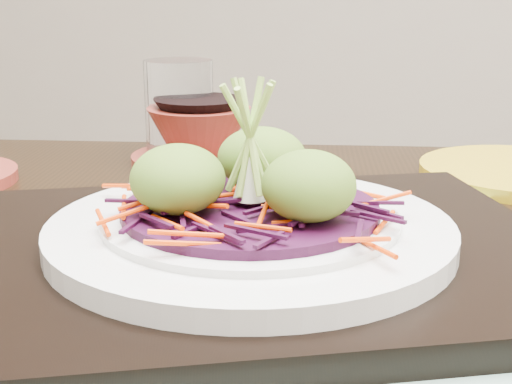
% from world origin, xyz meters
% --- Properties ---
extents(dining_table, '(1.27, 0.92, 0.74)m').
position_xyz_m(dining_table, '(-0.10, -0.06, 0.64)').
color(dining_table, black).
rests_on(dining_table, ground).
extents(placemat, '(0.59, 0.53, 0.00)m').
position_xyz_m(placemat, '(-0.07, -0.08, 0.74)').
color(placemat, '#7FA490').
rests_on(placemat, dining_table).
extents(serving_tray, '(0.51, 0.45, 0.02)m').
position_xyz_m(serving_tray, '(-0.07, -0.08, 0.75)').
color(serving_tray, black).
rests_on(serving_tray, placemat).
extents(white_plate, '(0.28, 0.28, 0.02)m').
position_xyz_m(white_plate, '(-0.07, -0.08, 0.77)').
color(white_plate, silver).
rests_on(white_plate, serving_tray).
extents(cabbage_bed, '(0.17, 0.17, 0.01)m').
position_xyz_m(cabbage_bed, '(-0.07, -0.08, 0.79)').
color(cabbage_bed, '#350A2A').
rests_on(cabbage_bed, white_plate).
extents(carrot_julienne, '(0.21, 0.21, 0.01)m').
position_xyz_m(carrot_julienne, '(-0.07, -0.08, 0.79)').
color(carrot_julienne, '#E53A04').
rests_on(carrot_julienne, cabbage_bed).
extents(guacamole_scoops, '(0.15, 0.13, 0.05)m').
position_xyz_m(guacamole_scoops, '(-0.07, -0.08, 0.81)').
color(guacamole_scoops, '#587E25').
rests_on(guacamole_scoops, cabbage_bed).
extents(scallion_garnish, '(0.06, 0.06, 0.10)m').
position_xyz_m(scallion_garnish, '(-0.07, -0.08, 0.83)').
color(scallion_garnish, '#97C14D').
rests_on(scallion_garnish, cabbage_bed).
extents(water_glass, '(0.10, 0.10, 0.11)m').
position_xyz_m(water_glass, '(-0.22, 0.25, 0.80)').
color(water_glass, white).
rests_on(water_glass, dining_table).
extents(terracotta_bowl_set, '(0.20, 0.20, 0.06)m').
position_xyz_m(terracotta_bowl_set, '(-0.19, 0.22, 0.77)').
color(terracotta_bowl_set, maroon).
rests_on(terracotta_bowl_set, dining_table).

